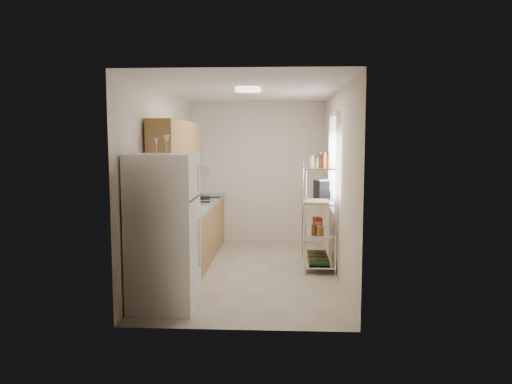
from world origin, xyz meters
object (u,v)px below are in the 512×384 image
(refrigerator, at_px, (164,232))
(frying_pan_large, at_px, (192,202))
(cutting_board, at_px, (316,202))
(espresso_machine, at_px, (321,188))
(rice_cooker, at_px, (185,201))

(refrigerator, height_order, frying_pan_large, refrigerator)
(frying_pan_large, height_order, cutting_board, cutting_board)
(refrigerator, height_order, espresso_machine, refrigerator)
(frying_pan_large, distance_m, espresso_machine, 2.03)
(cutting_board, bearing_deg, espresso_machine, 78.55)
(rice_cooker, distance_m, frying_pan_large, 0.51)
(rice_cooker, height_order, cutting_board, rice_cooker)
(refrigerator, xyz_separation_m, espresso_machine, (1.94, 2.19, 0.28))
(cutting_board, height_order, espresso_machine, espresso_machine)
(espresso_machine, bearing_deg, refrigerator, -150.48)
(frying_pan_large, xyz_separation_m, espresso_machine, (2.02, -0.06, 0.24))
(refrigerator, height_order, cutting_board, refrigerator)
(espresso_machine, bearing_deg, frying_pan_large, 159.41)
(cutting_board, xyz_separation_m, espresso_machine, (0.12, 0.59, 0.13))
(refrigerator, bearing_deg, espresso_machine, 48.43)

